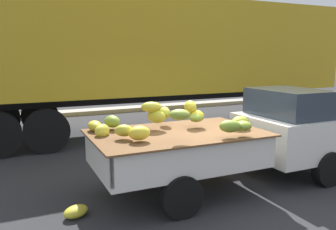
# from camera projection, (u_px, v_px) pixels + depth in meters

# --- Properties ---
(ground) EXTENTS (220.00, 220.00, 0.00)m
(ground) POSITION_uv_depth(u_px,v_px,m) (217.00, 188.00, 6.06)
(ground) COLOR #28282B
(curb_strip) EXTENTS (80.00, 0.80, 0.16)m
(curb_strip) POSITION_uv_depth(u_px,v_px,m) (96.00, 111.00, 14.07)
(curb_strip) COLOR gray
(curb_strip) RESTS_ON ground
(pickup_truck) EXTENTS (5.05, 1.83, 1.70)m
(pickup_truck) POSITION_uv_depth(u_px,v_px,m) (269.00, 133.00, 6.47)
(pickup_truck) COLOR silver
(pickup_truck) RESTS_ON ground
(semi_trailer) EXTENTS (12.05, 2.82, 3.95)m
(semi_trailer) POSITION_uv_depth(u_px,v_px,m) (161.00, 49.00, 10.39)
(semi_trailer) COLOR gold
(semi_trailer) RESTS_ON ground
(fallen_banana_bunch_near_tailgate) EXTENTS (0.46, 0.40, 0.17)m
(fallen_banana_bunch_near_tailgate) POSITION_uv_depth(u_px,v_px,m) (76.00, 211.00, 4.97)
(fallen_banana_bunch_near_tailgate) COLOR gold
(fallen_banana_bunch_near_tailgate) RESTS_ON ground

